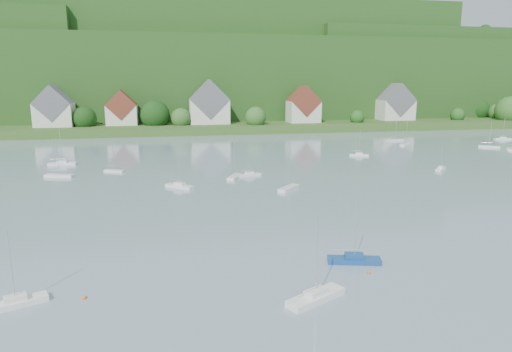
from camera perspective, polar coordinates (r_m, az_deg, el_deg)
The scene contains 13 objects.
far_shore_strip at distance 199.97m, azimuth -7.71°, elevation 6.51°, with size 600.00×60.00×3.00m, color #2F5620.
forested_ridge at distance 267.63m, azimuth -8.75°, elevation 12.39°, with size 620.00×181.22×69.89m.
village_building_0 at distance 190.76m, azimuth -24.38°, elevation 7.73°, with size 14.00×10.40×16.00m.
village_building_1 at distance 188.84m, azimuth -16.75°, elevation 8.01°, with size 12.00×9.36×14.00m.
village_building_2 at distance 187.80m, azimuth -6.00°, elevation 8.89°, with size 16.00×11.44×18.00m.
village_building_3 at distance 193.80m, azimuth 6.06°, elevation 8.73°, with size 13.00×10.40×15.50m.
village_building_4 at distance 215.10m, azimuth 17.39°, elevation 8.61°, with size 15.00×10.40×16.50m.
near_sailboat_1 at distance 51.94m, azimuth 12.40°, elevation -10.31°, with size 6.11×3.09×7.94m.
near_sailboat_3 at distance 43.08m, azimuth 7.66°, elevation -14.94°, with size 6.33×4.42×8.41m.
near_sailboat_6 at distance 47.10m, azimuth -28.35°, elevation -13.95°, with size 5.47×3.47×7.18m.
mooring_buoy_2 at distance 49.79m, azimuth 14.16°, elevation -11.95°, with size 0.42×0.42×0.42m, color orange.
mooring_buoy_3 at distance 46.13m, azimuth -21.03°, elevation -14.39°, with size 0.38×0.38×0.38m, color orange.
far_sailboat_cluster at distance 117.36m, azimuth -0.53°, elevation 2.34°, with size 199.44×78.15×8.71m.
Camera 1 is at (-12.70, 1.28, 19.79)m, focal length 31.34 mm.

